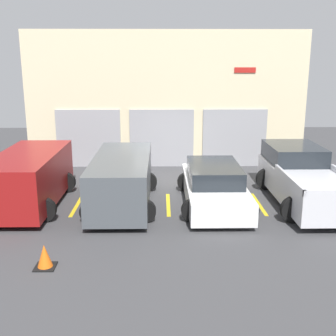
# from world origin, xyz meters

# --- Properties ---
(ground_plane) EXTENTS (28.00, 28.00, 0.00)m
(ground_plane) POSITION_xyz_m (0.00, 0.00, 0.00)
(ground_plane) COLOR #3D3D3F
(shophouse_building) EXTENTS (12.07, 0.68, 5.80)m
(shophouse_building) POSITION_xyz_m (-0.01, 3.29, 2.84)
(shophouse_building) COLOR beige
(shophouse_building) RESTS_ON ground
(pickup_truck) EXTENTS (2.46, 5.18, 1.68)m
(pickup_truck) POSITION_xyz_m (4.44, -1.87, 0.79)
(pickup_truck) COLOR silver
(pickup_truck) RESTS_ON ground
(sedan_white) EXTENTS (2.26, 4.75, 1.31)m
(sedan_white) POSITION_xyz_m (1.48, -2.12, 0.62)
(sedan_white) COLOR white
(sedan_white) RESTS_ON ground
(sedan_side) EXTENTS (2.33, 4.56, 1.71)m
(sedan_side) POSITION_xyz_m (-4.44, -2.15, 0.93)
(sedan_side) COLOR maroon
(sedan_side) RESTS_ON ground
(van_right) EXTENTS (2.20, 4.86, 1.59)m
(van_right) POSITION_xyz_m (-1.48, -2.15, 0.86)
(van_right) COLOR #474C51
(van_right) RESTS_ON ground
(parking_stripe_left) EXTENTS (0.12, 2.20, 0.01)m
(parking_stripe_left) POSITION_xyz_m (-2.96, -2.15, 0.00)
(parking_stripe_left) COLOR gold
(parking_stripe_left) RESTS_ON ground
(parking_stripe_centre) EXTENTS (0.12, 2.20, 0.01)m
(parking_stripe_centre) POSITION_xyz_m (0.00, -2.15, 0.00)
(parking_stripe_centre) COLOR gold
(parking_stripe_centre) RESTS_ON ground
(parking_stripe_right) EXTENTS (0.12, 2.20, 0.01)m
(parking_stripe_right) POSITION_xyz_m (2.96, -2.15, 0.00)
(parking_stripe_right) COLOR gold
(parking_stripe_right) RESTS_ON ground
(traffic_cone) EXTENTS (0.47, 0.47, 0.55)m
(traffic_cone) POSITION_xyz_m (-2.86, -6.39, 0.25)
(traffic_cone) COLOR black
(traffic_cone) RESTS_ON ground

